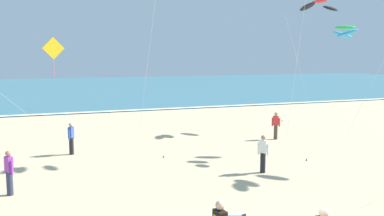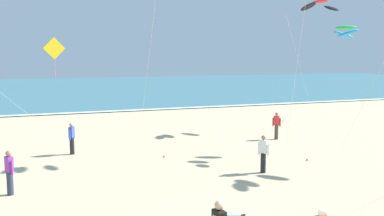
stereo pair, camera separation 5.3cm
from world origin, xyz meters
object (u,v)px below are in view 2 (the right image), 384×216
bystander_white_top (263,154)px  kite_arc_scarlet_close (320,6)px  bystander_red_top (277,126)px  kite_diamond_golden_low (53,51)px  kite_arc_emerald_near (346,32)px  bystander_purple_top (9,172)px  bystander_blue_top (72,138)px

bystander_white_top → kite_arc_scarlet_close: bearing=43.4°
kite_arc_scarlet_close → bystander_red_top: (-4.56, -2.41, -7.30)m
kite_diamond_golden_low → kite_arc_scarlet_close: 17.04m
bystander_red_top → bystander_white_top: (-4.34, -6.01, 0.00)m
kite_arc_emerald_near → bystander_purple_top: (-15.48, -1.49, -5.21)m
kite_arc_emerald_near → kite_arc_scarlet_close: size_ratio=0.75×
bystander_red_top → bystander_white_top: bearing=-125.8°
kite_diamond_golden_low → bystander_white_top: size_ratio=3.72×
kite_diamond_golden_low → bystander_blue_top: 6.06m
kite_diamond_golden_low → bystander_blue_top: kite_diamond_golden_low is taller
bystander_purple_top → kite_arc_emerald_near: bearing=5.5°
kite_arc_emerald_near → bystander_purple_top: 16.40m
bystander_red_top → kite_diamond_golden_low: bearing=159.8°
kite_arc_scarlet_close → bystander_blue_top: 17.80m
bystander_purple_top → bystander_red_top: bearing=21.1°
bystander_blue_top → kite_arc_scarlet_close: bearing=7.7°
kite_arc_emerald_near → bystander_white_top: bearing=-160.1°
kite_diamond_golden_low → bystander_white_top: bearing=-53.5°
bystander_purple_top → bystander_red_top: size_ratio=1.00×
kite_arc_emerald_near → bystander_purple_top: size_ratio=3.99×
kite_arc_emerald_near → bystander_blue_top: bearing=162.1°
bystander_red_top → bystander_blue_top: bearing=178.9°
kite_arc_emerald_near → bystander_purple_top: bearing=-174.5°
bystander_red_top → bystander_blue_top: size_ratio=1.00×
bystander_white_top → bystander_blue_top: same height
bystander_red_top → bystander_white_top: 7.41m
kite_diamond_golden_low → kite_arc_scarlet_close: bearing=-7.0°
kite_diamond_golden_low → bystander_purple_top: (-2.01, -9.89, -4.30)m
bystander_purple_top → bystander_blue_top: same height
bystander_white_top → kite_diamond_golden_low: bearing=126.5°
kite_arc_emerald_near → bystander_white_top: size_ratio=3.99×
kite_diamond_golden_low → kite_arc_emerald_near: bearing=-31.9°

